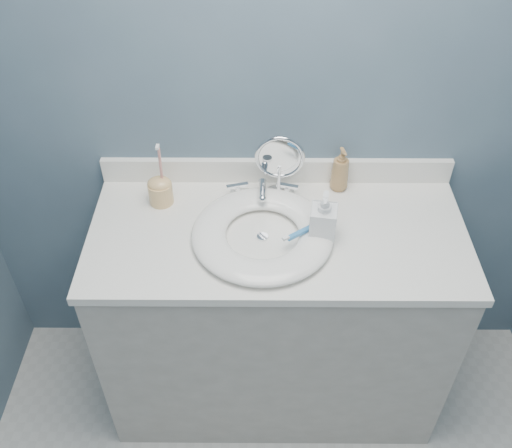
{
  "coord_description": "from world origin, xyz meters",
  "views": [
    {
      "loc": [
        -0.06,
        -0.35,
        2.14
      ],
      "look_at": [
        -0.07,
        0.94,
        0.94
      ],
      "focal_mm": 40.0,
      "sensor_mm": 36.0,
      "label": 1
    }
  ],
  "objects_px": {
    "soap_bottle_clear": "(324,217)",
    "toothbrush_holder": "(160,189)",
    "makeup_mirror": "(280,164)",
    "soap_bottle_amber": "(340,169)"
  },
  "relations": [
    {
      "from": "soap_bottle_amber",
      "to": "soap_bottle_clear",
      "type": "bearing_deg",
      "value": -120.29
    },
    {
      "from": "soap_bottle_amber",
      "to": "soap_bottle_clear",
      "type": "relative_size",
      "value": 0.92
    },
    {
      "from": "makeup_mirror",
      "to": "soap_bottle_amber",
      "type": "xyz_separation_m",
      "value": [
        0.21,
        0.04,
        -0.05
      ]
    },
    {
      "from": "soap_bottle_amber",
      "to": "toothbrush_holder",
      "type": "bearing_deg",
      "value": 174.36
    },
    {
      "from": "makeup_mirror",
      "to": "soap_bottle_clear",
      "type": "height_order",
      "value": "makeup_mirror"
    },
    {
      "from": "toothbrush_holder",
      "to": "soap_bottle_amber",
      "type": "bearing_deg",
      "value": 7.33
    },
    {
      "from": "makeup_mirror",
      "to": "soap_bottle_clear",
      "type": "bearing_deg",
      "value": -55.31
    },
    {
      "from": "makeup_mirror",
      "to": "soap_bottle_clear",
      "type": "relative_size",
      "value": 1.35
    },
    {
      "from": "soap_bottle_clear",
      "to": "toothbrush_holder",
      "type": "distance_m",
      "value": 0.56
    },
    {
      "from": "soap_bottle_amber",
      "to": "soap_bottle_clear",
      "type": "xyz_separation_m",
      "value": [
        -0.08,
        -0.25,
        0.01
      ]
    }
  ]
}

